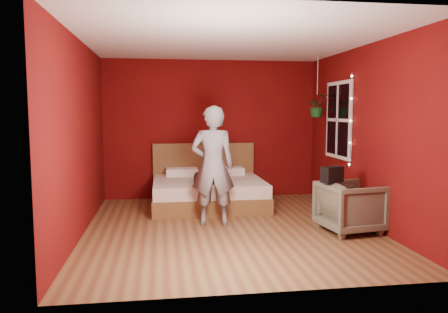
% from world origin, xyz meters
% --- Properties ---
extents(floor, '(4.50, 4.50, 0.00)m').
position_xyz_m(floor, '(0.00, 0.00, 0.00)').
color(floor, brown).
rests_on(floor, ground).
extents(room_walls, '(4.04, 4.54, 2.62)m').
position_xyz_m(room_walls, '(0.00, 0.00, 1.68)').
color(room_walls, '#630D0A').
rests_on(room_walls, ground).
extents(window, '(0.05, 0.97, 1.27)m').
position_xyz_m(window, '(1.97, 0.90, 1.50)').
color(window, white).
rests_on(window, room_walls).
extents(fairy_lights, '(0.04, 0.04, 1.45)m').
position_xyz_m(fairy_lights, '(1.94, 0.38, 1.50)').
color(fairy_lights, silver).
rests_on(fairy_lights, room_walls).
extents(bed, '(1.90, 1.61, 1.04)m').
position_xyz_m(bed, '(-0.15, 1.48, 0.27)').
color(bed, brown).
rests_on(bed, ground).
extents(person, '(0.66, 0.47, 1.72)m').
position_xyz_m(person, '(-0.21, 0.20, 0.86)').
color(person, gray).
rests_on(person, ground).
extents(armchair, '(0.87, 0.85, 0.69)m').
position_xyz_m(armchair, '(1.60, -0.45, 0.35)').
color(armchair, '#6C6B55').
rests_on(armchair, ground).
extents(handbag, '(0.33, 0.26, 0.21)m').
position_xyz_m(handbag, '(1.33, -0.44, 0.80)').
color(handbag, black).
rests_on(handbag, armchair).
extents(throw_pillow, '(0.46, 0.46, 0.14)m').
position_xyz_m(throw_pillow, '(-0.21, 1.09, 0.55)').
color(throw_pillow, black).
rests_on(throw_pillow, bed).
extents(hanging_plant, '(0.42, 0.39, 1.06)m').
position_xyz_m(hanging_plant, '(1.74, 1.31, 1.74)').
color(hanging_plant, silver).
rests_on(hanging_plant, room_walls).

